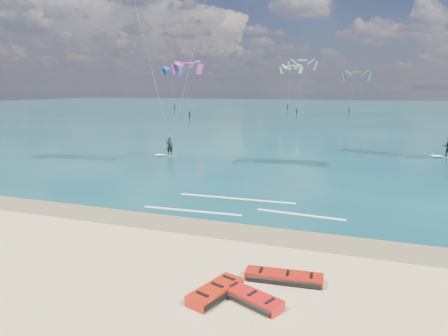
{
  "coord_description": "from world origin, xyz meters",
  "views": [
    {
      "loc": [
        8.43,
        -13.81,
        6.56
      ],
      "look_at": [
        0.75,
        8.0,
        1.87
      ],
      "focal_mm": 32.0,
      "sensor_mm": 36.0,
      "label": 1
    }
  ],
  "objects_px": {
    "packed_kite_left": "(284,281)",
    "packed_kite_mid": "(249,301)",
    "kitesurfer_main": "(169,64)",
    "packed_kite_right": "(215,297)"
  },
  "relations": [
    {
      "from": "packed_kite_left",
      "to": "packed_kite_mid",
      "type": "distance_m",
      "value": 1.84
    },
    {
      "from": "packed_kite_mid",
      "to": "kitesurfer_main",
      "type": "bearing_deg",
      "value": 145.73
    },
    {
      "from": "packed_kite_left",
      "to": "packed_kite_right",
      "type": "xyz_separation_m",
      "value": [
        -1.86,
        -1.75,
        0.0
      ]
    },
    {
      "from": "packed_kite_right",
      "to": "kitesurfer_main",
      "type": "xyz_separation_m",
      "value": [
        -11.4,
        19.58,
        8.44
      ]
    },
    {
      "from": "packed_kite_left",
      "to": "packed_kite_mid",
      "type": "xyz_separation_m",
      "value": [
        -0.76,
        -1.68,
        0.0
      ]
    },
    {
      "from": "packed_kite_left",
      "to": "kitesurfer_main",
      "type": "bearing_deg",
      "value": 121.76
    },
    {
      "from": "packed_kite_left",
      "to": "kitesurfer_main",
      "type": "relative_size",
      "value": 0.17
    },
    {
      "from": "kitesurfer_main",
      "to": "packed_kite_left",
      "type": "bearing_deg",
      "value": -65.77
    },
    {
      "from": "packed_kite_mid",
      "to": "packed_kite_left",
      "type": "bearing_deg",
      "value": 88.58
    },
    {
      "from": "packed_kite_left",
      "to": "packed_kite_right",
      "type": "distance_m",
      "value": 2.56
    }
  ]
}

